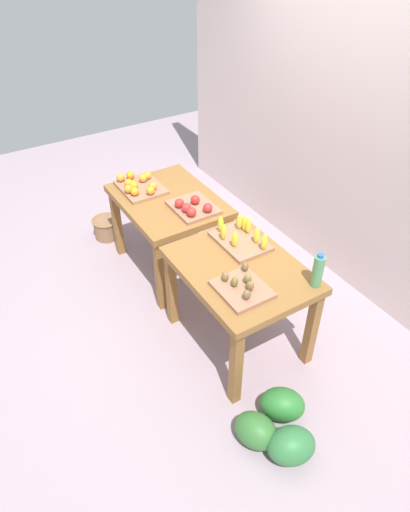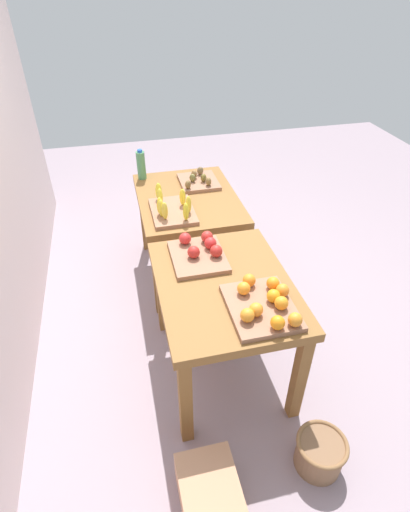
% 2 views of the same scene
% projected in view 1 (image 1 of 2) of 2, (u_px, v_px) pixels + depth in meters
% --- Properties ---
extents(ground_plane, '(8.00, 8.00, 0.00)m').
position_uv_depth(ground_plane, '(201.00, 299.00, 4.14)').
color(ground_plane, gray).
extents(back_wall, '(4.40, 0.12, 3.00)m').
position_uv_depth(back_wall, '(340.00, 107.00, 3.77)').
color(back_wall, beige).
rests_on(back_wall, ground_plane).
extents(display_table_left, '(1.04, 0.80, 0.77)m').
position_uv_depth(display_table_left, '(169.00, 209.00, 4.11)').
color(display_table_left, brown).
rests_on(display_table_left, ground_plane).
extents(display_table_right, '(1.04, 0.80, 0.77)m').
position_uv_depth(display_table_right, '(240.00, 279.00, 3.36)').
color(display_table_right, brown).
rests_on(display_table_right, ground_plane).
extents(orange_bin, '(0.45, 0.36, 0.11)m').
position_uv_depth(orange_bin, '(139.00, 185.00, 4.13)').
color(orange_bin, '#96684D').
rests_on(orange_bin, display_table_left).
extents(apple_bin, '(0.40, 0.34, 0.11)m').
position_uv_depth(apple_bin, '(193.00, 207.00, 3.86)').
color(apple_bin, '#96684D').
rests_on(apple_bin, display_table_left).
extents(banana_crate, '(0.44, 0.32, 0.17)m').
position_uv_depth(banana_crate, '(241.00, 237.00, 3.50)').
color(banana_crate, '#96684D').
rests_on(banana_crate, display_table_right).
extents(kiwi_bin, '(0.36, 0.32, 0.10)m').
position_uv_depth(kiwi_bin, '(242.00, 287.00, 3.08)').
color(kiwi_bin, '#96684D').
rests_on(kiwi_bin, display_table_right).
extents(water_bottle, '(0.08, 0.08, 0.26)m').
position_uv_depth(water_bottle, '(318.00, 271.00, 3.06)').
color(water_bottle, '#4C8C59').
rests_on(water_bottle, display_table_right).
extents(watermelon_pile, '(0.63, 0.63, 0.25)m').
position_uv_depth(watermelon_pile, '(277.00, 427.00, 3.01)').
color(watermelon_pile, '#2E6E39').
rests_on(watermelon_pile, ground_plane).
extents(wicker_basket, '(0.29, 0.29, 0.22)m').
position_uv_depth(wicker_basket, '(107.00, 227.00, 4.83)').
color(wicker_basket, '#846043').
rests_on(wicker_basket, ground_plane).
extents(cardboard_produce_box, '(0.40, 0.30, 0.22)m').
position_uv_depth(cardboard_produce_box, '(158.00, 208.00, 5.15)').
color(cardboard_produce_box, tan).
rests_on(cardboard_produce_box, ground_plane).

